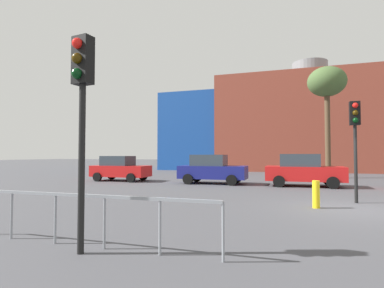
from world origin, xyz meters
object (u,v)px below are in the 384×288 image
object	(u,v)px
traffic_light_island	(355,128)
bare_tree_0	(327,84)
parked_car_0	(120,168)
traffic_light_near_left	(82,93)
parked_car_2	(303,170)
parked_car_1	(212,169)
bollard_yellow_0	(316,194)

from	to	relation	value
traffic_light_island	bare_tree_0	world-z (taller)	bare_tree_0
parked_car_0	bare_tree_0	world-z (taller)	bare_tree_0
parked_car_0	traffic_light_near_left	world-z (taller)	traffic_light_near_left
traffic_light_near_left	bare_tree_0	xyz separation A→B (m)	(6.57, 21.23, 4.44)
parked_car_2	traffic_light_near_left	bearing A→B (deg)	-107.60
parked_car_1	bare_tree_0	bearing A→B (deg)	44.08
parked_car_0	traffic_light_near_left	xyz separation A→B (m)	(7.59, -13.90, 2.09)
parked_car_0	parked_car_2	bearing A→B (deg)	-0.00
bollard_yellow_0	bare_tree_0	bearing A→B (deg)	82.09
parked_car_2	traffic_light_island	size ratio (longest dim) A/B	1.12
traffic_light_near_left	parked_car_0	bearing A→B (deg)	-143.77
parked_car_2	traffic_light_near_left	distance (m)	14.72
parked_car_1	parked_car_0	bearing A→B (deg)	180.00
traffic_light_island	bare_tree_0	bearing A→B (deg)	177.82
parked_car_1	traffic_light_island	distance (m)	9.35
traffic_light_near_left	bare_tree_0	bearing A→B (deg)	170.40
parked_car_1	traffic_light_near_left	bearing A→B (deg)	-85.89
traffic_light_island	bare_tree_0	xyz separation A→B (m)	(0.52, 13.17, 4.57)
bare_tree_0	traffic_light_near_left	bearing A→B (deg)	-107.19
bare_tree_0	bollard_yellow_0	world-z (taller)	bare_tree_0
parked_car_1	traffic_light_near_left	world-z (taller)	traffic_light_near_left
parked_car_0	traffic_light_near_left	size ratio (longest dim) A/B	0.99
traffic_light_island	bollard_yellow_0	size ratio (longest dim) A/B	4.13
parked_car_0	traffic_light_island	xyz separation A→B (m)	(13.64, -5.84, 1.96)
parked_car_2	bollard_yellow_0	world-z (taller)	parked_car_2
parked_car_2	traffic_light_island	bearing A→B (deg)	-74.38
bare_tree_0	bollard_yellow_0	size ratio (longest dim) A/B	9.48
parked_car_1	bollard_yellow_0	xyz separation A→B (m)	(5.51, -7.46, -0.44)
parked_car_1	parked_car_2	bearing A→B (deg)	0.00
traffic_light_near_left	bollard_yellow_0	world-z (taller)	traffic_light_near_left
traffic_light_near_left	bare_tree_0	distance (m)	22.66
traffic_light_island	bare_tree_0	size ratio (longest dim) A/B	0.44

